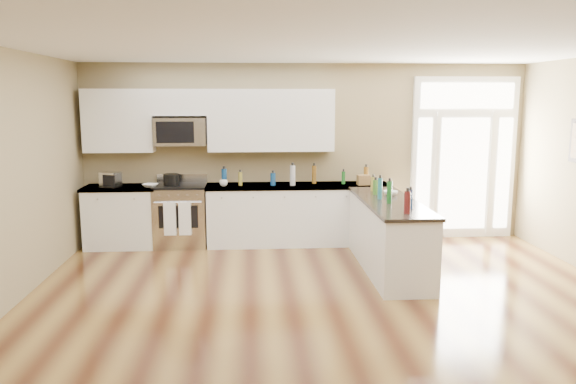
{
  "coord_description": "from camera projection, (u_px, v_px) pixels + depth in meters",
  "views": [
    {
      "loc": [
        -0.89,
        -4.88,
        2.26
      ],
      "look_at": [
        -0.43,
        2.0,
        1.11
      ],
      "focal_mm": 35.0,
      "sensor_mm": 36.0,
      "label": 1
    }
  ],
  "objects": [
    {
      "name": "ground",
      "position": [
        348.0,
        344.0,
        5.23
      ],
      "size": [
        8.0,
        8.0,
        0.0
      ],
      "primitive_type": "plane",
      "color": "#492614"
    },
    {
      "name": "room_shell",
      "position": [
        351.0,
        162.0,
        4.95
      ],
      "size": [
        8.0,
        8.0,
        8.0
      ],
      "color": "#90805B",
      "rests_on": "ground"
    },
    {
      "name": "back_cabinet_left",
      "position": [
        122.0,
        219.0,
        8.6
      ],
      "size": [
        1.1,
        0.66,
        0.94
      ],
      "color": "white",
      "rests_on": "ground"
    },
    {
      "name": "back_cabinet_right",
      "position": [
        298.0,
        216.0,
        8.78
      ],
      "size": [
        2.85,
        0.66,
        0.94
      ],
      "color": "white",
      "rests_on": "ground"
    },
    {
      "name": "peninsula_cabinet",
      "position": [
        389.0,
        238.0,
        7.42
      ],
      "size": [
        0.69,
        2.32,
        0.94
      ],
      "color": "white",
      "rests_on": "ground"
    },
    {
      "name": "upper_cabinet_left",
      "position": [
        119.0,
        121.0,
        8.5
      ],
      "size": [
        1.04,
        0.33,
        0.95
      ],
      "primitive_type": "cube",
      "color": "white",
      "rests_on": "room_shell"
    },
    {
      "name": "upper_cabinet_right",
      "position": [
        271.0,
        120.0,
        8.65
      ],
      "size": [
        1.94,
        0.33,
        0.95
      ],
      "primitive_type": "cube",
      "color": "white",
      "rests_on": "room_shell"
    },
    {
      "name": "upper_cabinet_short",
      "position": [
        180.0,
        102.0,
        8.51
      ],
      "size": [
        0.82,
        0.33,
        0.4
      ],
      "primitive_type": "cube",
      "color": "white",
      "rests_on": "room_shell"
    },
    {
      "name": "microwave",
      "position": [
        181.0,
        131.0,
        8.55
      ],
      "size": [
        0.78,
        0.41,
        0.42
      ],
      "color": "silver",
      "rests_on": "room_shell"
    },
    {
      "name": "entry_door",
      "position": [
        463.0,
        158.0,
        9.07
      ],
      "size": [
        1.7,
        0.1,
        2.6
      ],
      "color": "white",
      "rests_on": "ground"
    },
    {
      "name": "kitchen_range",
      "position": [
        181.0,
        215.0,
        8.65
      ],
      "size": [
        0.79,
        0.7,
        1.08
      ],
      "color": "silver",
      "rests_on": "ground"
    },
    {
      "name": "stockpot",
      "position": [
        171.0,
        179.0,
        8.56
      ],
      "size": [
        0.29,
        0.29,
        0.19
      ],
      "primitive_type": "cylinder",
      "rotation": [
        0.0,
        0.0,
        -0.25
      ],
      "color": "black",
      "rests_on": "kitchen_range"
    },
    {
      "name": "toaster_oven",
      "position": [
        111.0,
        180.0,
        8.42
      ],
      "size": [
        0.33,
        0.3,
        0.23
      ],
      "primitive_type": "cube",
      "rotation": [
        0.0,
        0.0,
        -0.43
      ],
      "color": "silver",
      "rests_on": "back_cabinet_left"
    },
    {
      "name": "cardboard_box",
      "position": [
        364.0,
        180.0,
        8.65
      ],
      "size": [
        0.2,
        0.15,
        0.15
      ],
      "primitive_type": "cube",
      "rotation": [
        0.0,
        0.0,
        0.08
      ],
      "color": "brown",
      "rests_on": "back_cabinet_right"
    },
    {
      "name": "bowl_left",
      "position": [
        150.0,
        186.0,
        8.41
      ],
      "size": [
        0.28,
        0.28,
        0.05
      ],
      "primitive_type": "imported",
      "rotation": [
        0.0,
        0.0,
        -0.36
      ],
      "color": "white",
      "rests_on": "back_cabinet_left"
    },
    {
      "name": "bowl_peninsula",
      "position": [
        391.0,
        193.0,
        7.74
      ],
      "size": [
        0.2,
        0.2,
        0.06
      ],
      "primitive_type": "imported",
      "rotation": [
        0.0,
        0.0,
        0.05
      ],
      "color": "white",
      "rests_on": "peninsula_cabinet"
    },
    {
      "name": "cup_counter",
      "position": [
        224.0,
        183.0,
        8.51
      ],
      "size": [
        0.13,
        0.13,
        0.1
      ],
      "primitive_type": "imported",
      "rotation": [
        0.0,
        0.0,
        -0.11
      ],
      "color": "white",
      "rests_on": "back_cabinet_right"
    },
    {
      "name": "counter_bottles",
      "position": [
        330.0,
        182.0,
        8.06
      ],
      "size": [
        2.41,
        2.45,
        0.31
      ],
      "color": "#19591E",
      "rests_on": "back_cabinet_right"
    }
  ]
}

